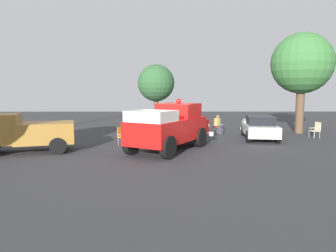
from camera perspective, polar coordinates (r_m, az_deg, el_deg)
The scene contains 10 objects.
ground_plane at distance 15.71m, azimuth -0.09°, elevation -4.52°, with size 60.00×60.00×0.00m, color #333335.
vintage_fire_truck at distance 15.79m, azimuth 0.42°, elevation -0.07°, with size 6.24×4.85×2.59m.
classic_hot_rod at distance 20.23m, azimuth 16.40°, elevation -0.19°, with size 4.58×2.46×1.46m.
parked_pickup at distance 16.58m, azimuth -25.06°, elevation -1.09°, with size 3.08×5.11×1.90m.
lawn_chair_near_truck at distance 22.29m, azimuth 8.96°, elevation 0.18°, with size 0.69×0.69×1.02m.
lawn_chair_by_car at distance 17.36m, azimuth -8.42°, elevation -1.57°, with size 0.67×0.67×1.02m.
lawn_chair_spare at distance 21.98m, azimuth 25.51°, elevation -0.46°, with size 0.62×0.61×1.02m.
spectator_seated at distance 22.20m, azimuth 9.25°, elevation 0.43°, with size 0.64×0.64×1.29m.
oak_tree_left at distance 27.01m, azimuth -2.21°, elevation 7.82°, with size 3.17×3.17×5.26m.
oak_tree_right at distance 23.98m, azimuth 23.33°, elevation 10.39°, with size 4.22×4.22×7.02m.
Camera 1 is at (15.43, -0.09, 2.98)m, focal length 33.27 mm.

